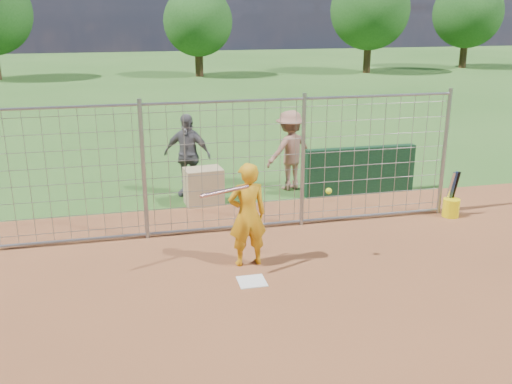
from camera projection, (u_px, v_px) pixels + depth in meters
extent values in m
plane|color=#2D591E|center=(249.00, 277.00, 9.12)|extent=(100.00, 100.00, 0.00)
cube|color=silver|center=(252.00, 282.00, 8.93)|extent=(0.43, 0.43, 0.02)
cube|color=#11381E|center=(360.00, 171.00, 13.02)|extent=(2.60, 0.20, 1.10)
imported|color=orange|center=(247.00, 215.00, 9.30)|extent=(0.67, 0.46, 1.76)
imported|color=#55555A|center=(187.00, 155.00, 12.82)|extent=(1.19, 0.92, 1.88)
imported|color=#946451|center=(290.00, 150.00, 13.27)|extent=(1.37, 1.05, 1.87)
cube|color=tan|center=(204.00, 186.00, 12.38)|extent=(0.85, 0.63, 0.80)
cylinder|color=silver|center=(225.00, 191.00, 8.72)|extent=(0.82, 0.39, 0.06)
sphere|color=#D1F019|center=(329.00, 191.00, 9.27)|extent=(0.10, 0.10, 0.10)
cylinder|color=yellow|center=(451.00, 208.00, 11.68)|extent=(0.34, 0.34, 0.38)
cylinder|color=silver|center=(449.00, 191.00, 11.61)|extent=(0.07, 0.27, 0.84)
cylinder|color=navy|center=(452.00, 190.00, 11.62)|extent=(0.07, 0.22, 0.84)
cylinder|color=black|center=(455.00, 190.00, 11.63)|extent=(0.06, 0.27, 0.84)
cylinder|color=gray|center=(144.00, 171.00, 10.25)|extent=(0.08, 0.08, 2.60)
cylinder|color=gray|center=(303.00, 161.00, 10.90)|extent=(0.08, 0.08, 2.60)
cylinder|color=gray|center=(444.00, 153.00, 11.54)|extent=(0.08, 0.08, 2.60)
cylinder|color=gray|center=(225.00, 101.00, 10.20)|extent=(9.00, 0.05, 0.05)
cylinder|color=gray|center=(227.00, 227.00, 10.95)|extent=(9.00, 0.05, 0.05)
cube|color=gray|center=(226.00, 169.00, 10.59)|extent=(9.00, 0.02, 2.50)
cylinder|color=#3F2B19|center=(199.00, 59.00, 35.38)|extent=(0.50, 0.50, 2.16)
sphere|color=#26561E|center=(198.00, 21.00, 34.69)|extent=(4.20, 4.20, 4.20)
cylinder|color=#3F2B19|center=(367.00, 53.00, 37.22)|extent=(0.50, 0.50, 2.59)
sphere|color=#26561E|center=(370.00, 10.00, 36.40)|extent=(5.04, 5.04, 5.04)
cylinder|color=#3F2B19|center=(464.00, 50.00, 40.36)|extent=(0.50, 0.50, 2.45)
sphere|color=#26561E|center=(468.00, 13.00, 39.58)|extent=(4.76, 4.76, 4.76)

